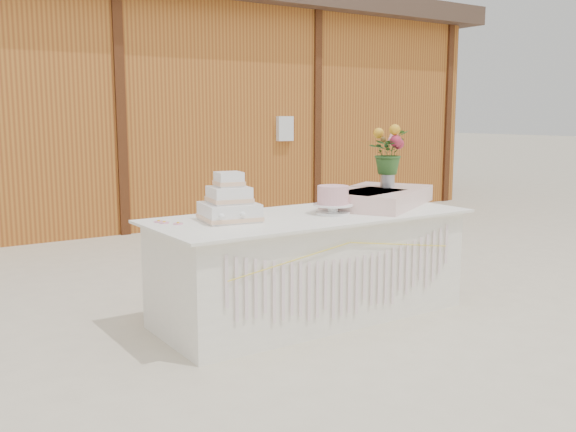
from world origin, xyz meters
name	(u,v)px	position (x,y,z in m)	size (l,w,h in m)	color
ground	(310,316)	(0.00, 0.00, 0.00)	(80.00, 80.00, 0.00)	beige
barn	(73,102)	(-0.01, 5.99, 1.68)	(12.60, 4.60, 3.30)	#A76623
cake_table	(311,266)	(0.00, 0.00, 0.39)	(2.40, 1.00, 0.77)	silver
wedding_cake	(229,204)	(-0.63, 0.09, 0.88)	(0.43, 0.43, 0.34)	white
pink_cake_stand	(333,198)	(0.15, -0.07, 0.89)	(0.29, 0.29, 0.21)	white
satin_runner	(379,197)	(0.74, 0.08, 0.84)	(1.05, 0.61, 0.13)	beige
flower_vase	(387,178)	(0.88, 0.14, 0.98)	(0.12, 0.12, 0.16)	#BBBBC0
bouquet	(388,146)	(0.88, 0.14, 1.24)	(0.32, 0.28, 0.36)	#2F5C25
loose_flowers	(174,223)	(-1.01, 0.16, 0.78)	(0.13, 0.32, 0.02)	pink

